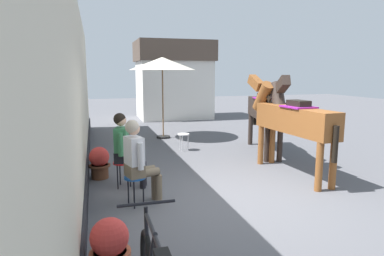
% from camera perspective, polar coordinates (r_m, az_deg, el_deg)
% --- Properties ---
extents(ground_plane, '(40.00, 40.00, 0.00)m').
position_cam_1_polar(ground_plane, '(8.51, -0.83, -4.95)').
color(ground_plane, '#56565B').
extents(pub_facade_wall, '(0.34, 14.00, 3.40)m').
position_cam_1_polar(pub_facade_wall, '(6.48, -19.39, 3.79)').
color(pub_facade_wall, beige).
rests_on(pub_facade_wall, ground_plane).
extents(distant_cottage, '(3.40, 2.60, 3.50)m').
position_cam_1_polar(distant_cottage, '(15.74, -3.15, 8.29)').
color(distant_cottage, silver).
rests_on(distant_cottage, ground_plane).
extents(seated_visitor_near, '(0.61, 0.48, 1.39)m').
position_cam_1_polar(seated_visitor_near, '(5.40, -9.12, -5.02)').
color(seated_visitor_near, '#194C99').
rests_on(seated_visitor_near, ground_plane).
extents(seated_visitor_far, '(0.61, 0.48, 1.39)m').
position_cam_1_polar(seated_visitor_far, '(6.28, -11.26, -3.05)').
color(seated_visitor_far, red).
rests_on(seated_visitor_far, ground_plane).
extents(saddled_horse_near, '(0.59, 3.00, 2.06)m').
position_cam_1_polar(saddled_horse_near, '(7.23, 16.35, 1.46)').
color(saddled_horse_near, brown).
rests_on(saddled_horse_near, ground_plane).
extents(saddled_horse_far, '(1.04, 2.93, 2.06)m').
position_cam_1_polar(saddled_horse_far, '(8.92, 12.39, 3.07)').
color(saddled_horse_far, '#2D231E').
rests_on(saddled_horse_far, ground_plane).
extents(flower_planter_near, '(0.43, 0.43, 0.64)m').
position_cam_1_polar(flower_planter_near, '(3.78, -13.75, -18.95)').
color(flower_planter_near, '#A85638').
rests_on(flower_planter_near, ground_plane).
extents(flower_planter_far, '(0.43, 0.43, 0.64)m').
position_cam_1_polar(flower_planter_far, '(7.03, -15.43, -5.57)').
color(flower_planter_far, brown).
rests_on(flower_planter_far, ground_plane).
extents(cafe_parasol, '(2.10, 2.10, 2.58)m').
position_cam_1_polar(cafe_parasol, '(10.79, -5.05, 10.73)').
color(cafe_parasol, black).
rests_on(cafe_parasol, ground_plane).
extents(spare_stool_white, '(0.32, 0.32, 0.46)m').
position_cam_1_polar(spare_stool_white, '(9.16, -1.46, -1.35)').
color(spare_stool_white, white).
rests_on(spare_stool_white, ground_plane).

